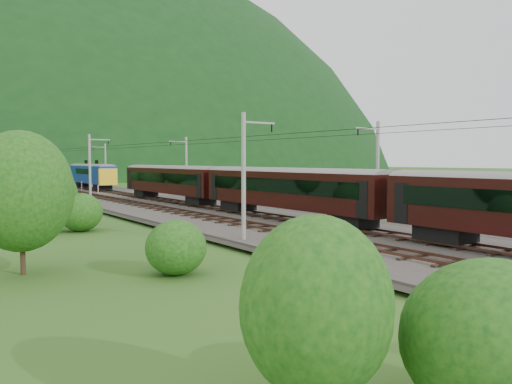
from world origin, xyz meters
TOP-DOWN VIEW (x-y plane):
  - ground at (0.00, 0.00)m, footprint 600.00×600.00m
  - railbed at (0.00, 10.00)m, footprint 14.00×220.00m
  - track_left at (-2.40, 10.00)m, footprint 2.40×220.00m
  - track_right at (2.40, 10.00)m, footprint 2.40×220.00m
  - catenary_left at (-6.12, 32.00)m, footprint 2.54×192.28m
  - catenary_right at (6.12, 32.00)m, footprint 2.54×192.28m
  - overhead_wires at (0.00, 10.00)m, footprint 4.83×198.00m
  - train at (2.40, -5.07)m, footprint 2.91×140.34m
  - hazard_post_near at (0.04, 57.55)m, footprint 0.16×0.16m
  - hazard_post_far at (0.03, 48.92)m, footprint 0.14×0.14m
  - signal at (-3.75, 64.66)m, footprint 0.22×0.22m
  - vegetation_left at (-14.48, 26.55)m, footprint 13.58×139.67m
  - vegetation_right at (11.62, 18.05)m, footprint 6.05×104.73m

SIDE VIEW (x-z plane):
  - ground at x=0.00m, z-range 0.00..0.00m
  - railbed at x=0.00m, z-range 0.00..0.30m
  - track_left at x=-2.40m, z-range 0.24..0.51m
  - track_right at x=2.40m, z-range 0.24..0.51m
  - hazard_post_far at x=0.03m, z-range 0.30..1.60m
  - hazard_post_near at x=0.04m, z-range 0.30..1.85m
  - vegetation_right at x=11.62m, z-range -0.18..2.91m
  - signal at x=-3.75m, z-range 0.47..2.46m
  - vegetation_left at x=-14.48m, z-range -0.75..6.10m
  - train at x=2.40m, z-range 0.93..5.98m
  - catenary_left at x=-6.12m, z-range 0.50..8.50m
  - catenary_right at x=6.12m, z-range 0.50..8.50m
  - overhead_wires at x=0.00m, z-range 7.08..7.12m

